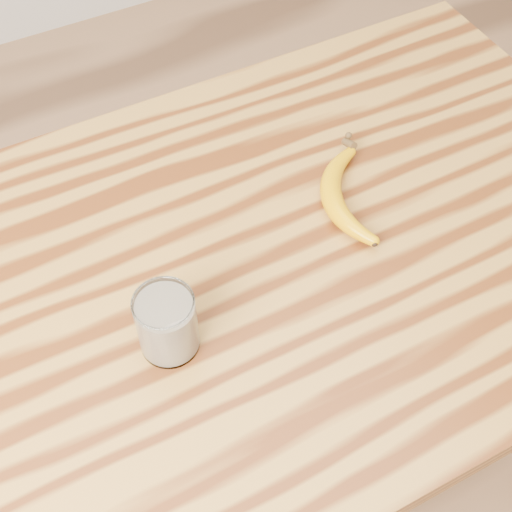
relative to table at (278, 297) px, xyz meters
name	(u,v)px	position (x,y,z in m)	size (l,w,h in m)	color
table	(278,297)	(0.00, 0.00, 0.00)	(1.20, 0.80, 0.90)	#A2712D
smoothie_glass	(167,324)	(-0.21, -0.07, 0.18)	(0.08, 0.08, 0.10)	white
banana	(331,197)	(0.11, 0.04, 0.15)	(0.10, 0.28, 0.03)	#D89600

